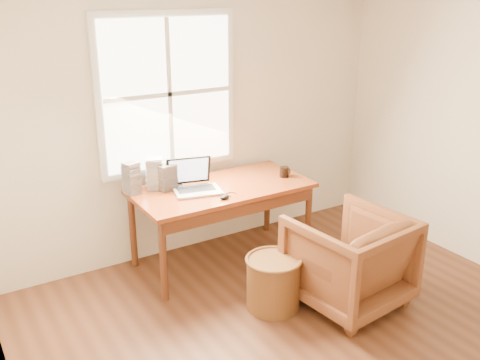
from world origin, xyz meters
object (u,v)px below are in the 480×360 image
Objects in this scene: wicker_stool at (273,283)px; coffee_mug at (284,172)px; desk at (222,188)px; armchair at (349,259)px; laptop at (197,178)px; cd_stack_a at (154,174)px.

coffee_mug is at bearing 50.02° from wicker_stool.
desk is 1.30m from armchair.
desk is at bearing 173.36° from coffee_mug.
cd_stack_a is (-0.28, 0.28, 0.01)m from laptop.
desk is 1.03m from wicker_stool.
armchair is at bearing -53.02° from cd_stack_a.
desk is at bearing 19.78° from laptop.
wicker_stool is at bearing -128.26° from coffee_mug.
cd_stack_a is at bearing 165.02° from coffee_mug.
cd_stack_a is at bearing 154.36° from desk.
armchair is at bearing -41.69° from laptop.
cd_stack_a reaches higher than laptop.
laptop reaches higher than coffee_mug.
laptop is 3.83× the size of coffee_mug.
coffee_mug is at bearing -102.04° from armchair.
cd_stack_a reaches higher than desk.
wicker_stool is 1.19m from coffee_mug.
cd_stack_a is (-0.53, 0.26, 0.16)m from desk.
laptop is (-0.22, 0.86, 0.67)m from wicker_stool.
armchair is 1.82m from cd_stack_a.
coffee_mug is 0.35× the size of cd_stack_a.
coffee_mug is (0.88, -0.06, -0.08)m from laptop.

